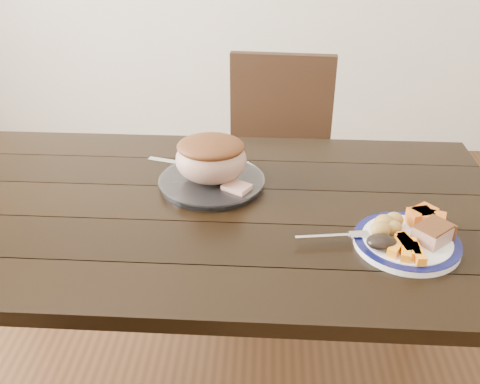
{
  "coord_description": "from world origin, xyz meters",
  "views": [
    {
      "loc": [
        0.14,
        -1.23,
        1.49
      ],
      "look_at": [
        0.08,
        -0.02,
        0.8
      ],
      "focal_mm": 40.0,
      "sensor_mm": 36.0,
      "label": 1
    }
  ],
  "objects_px": {
    "dinner_plate": "(406,243)",
    "carving_knife": "(214,167)",
    "chair_far": "(278,160)",
    "roast_joint": "(211,160)",
    "serving_platter": "(212,183)",
    "fork": "(338,236)",
    "pork_slice": "(433,234)",
    "dining_table": "(212,232)"
  },
  "relations": [
    {
      "from": "chair_far",
      "to": "fork",
      "type": "distance_m",
      "value": 0.95
    },
    {
      "from": "fork",
      "to": "roast_joint",
      "type": "bearing_deg",
      "value": 132.76
    },
    {
      "from": "serving_platter",
      "to": "pork_slice",
      "type": "bearing_deg",
      "value": -26.55
    },
    {
      "from": "dinner_plate",
      "to": "fork",
      "type": "distance_m",
      "value": 0.16
    },
    {
      "from": "chair_far",
      "to": "dinner_plate",
      "type": "distance_m",
      "value": 0.98
    },
    {
      "from": "fork",
      "to": "dinner_plate",
      "type": "bearing_deg",
      "value": -8.71
    },
    {
      "from": "serving_platter",
      "to": "pork_slice",
      "type": "height_order",
      "value": "pork_slice"
    },
    {
      "from": "serving_platter",
      "to": "roast_joint",
      "type": "height_order",
      "value": "roast_joint"
    },
    {
      "from": "serving_platter",
      "to": "carving_knife",
      "type": "distance_m",
      "value": 0.1
    },
    {
      "from": "dinner_plate",
      "to": "carving_knife",
      "type": "distance_m",
      "value": 0.62
    },
    {
      "from": "fork",
      "to": "roast_joint",
      "type": "distance_m",
      "value": 0.43
    },
    {
      "from": "dining_table",
      "to": "carving_knife",
      "type": "height_order",
      "value": "carving_knife"
    },
    {
      "from": "serving_platter",
      "to": "dining_table",
      "type": "bearing_deg",
      "value": -85.78
    },
    {
      "from": "dinner_plate",
      "to": "fork",
      "type": "relative_size",
      "value": 1.4
    },
    {
      "from": "serving_platter",
      "to": "pork_slice",
      "type": "xyz_separation_m",
      "value": [
        0.55,
        -0.27,
        0.03
      ]
    },
    {
      "from": "serving_platter",
      "to": "roast_joint",
      "type": "bearing_deg",
      "value": -90.0
    },
    {
      "from": "dining_table",
      "to": "pork_slice",
      "type": "xyz_separation_m",
      "value": [
        0.54,
        -0.17,
        0.13
      ]
    },
    {
      "from": "pork_slice",
      "to": "fork",
      "type": "relative_size",
      "value": 0.46
    },
    {
      "from": "serving_platter",
      "to": "chair_far",
      "type": "bearing_deg",
      "value": 72.26
    },
    {
      "from": "dining_table",
      "to": "chair_far",
      "type": "xyz_separation_m",
      "value": [
        0.2,
        0.74,
        -0.13
      ]
    },
    {
      "from": "dinner_plate",
      "to": "serving_platter",
      "type": "height_order",
      "value": "serving_platter"
    },
    {
      "from": "serving_platter",
      "to": "carving_knife",
      "type": "height_order",
      "value": "serving_platter"
    },
    {
      "from": "chair_far",
      "to": "fork",
      "type": "xyz_separation_m",
      "value": [
        0.13,
        -0.9,
        0.25
      ]
    },
    {
      "from": "dining_table",
      "to": "pork_slice",
      "type": "bearing_deg",
      "value": -17.67
    },
    {
      "from": "serving_platter",
      "to": "pork_slice",
      "type": "distance_m",
      "value": 0.61
    },
    {
      "from": "chair_far",
      "to": "dinner_plate",
      "type": "relative_size",
      "value": 3.71
    },
    {
      "from": "carving_knife",
      "to": "chair_far",
      "type": "bearing_deg",
      "value": 84.58
    },
    {
      "from": "roast_joint",
      "to": "carving_knife",
      "type": "bearing_deg",
      "value": 91.78
    },
    {
      "from": "fork",
      "to": "roast_joint",
      "type": "xyz_separation_m",
      "value": [
        -0.33,
        0.27,
        0.06
      ]
    },
    {
      "from": "serving_platter",
      "to": "fork",
      "type": "distance_m",
      "value": 0.42
    },
    {
      "from": "fork",
      "to": "chair_far",
      "type": "bearing_deg",
      "value": 89.82
    },
    {
      "from": "pork_slice",
      "to": "dining_table",
      "type": "bearing_deg",
      "value": 162.33
    },
    {
      "from": "fork",
      "to": "pork_slice",
      "type": "bearing_deg",
      "value": -9.76
    },
    {
      "from": "chair_far",
      "to": "pork_slice",
      "type": "distance_m",
      "value": 1.01
    },
    {
      "from": "roast_joint",
      "to": "dining_table",
      "type": "bearing_deg",
      "value": -85.78
    },
    {
      "from": "dinner_plate",
      "to": "fork",
      "type": "xyz_separation_m",
      "value": [
        -0.16,
        0.0,
        0.01
      ]
    },
    {
      "from": "dinner_plate",
      "to": "pork_slice",
      "type": "xyz_separation_m",
      "value": [
        0.06,
        -0.0,
        0.03
      ]
    },
    {
      "from": "chair_far",
      "to": "roast_joint",
      "type": "height_order",
      "value": "chair_far"
    },
    {
      "from": "chair_far",
      "to": "carving_knife",
      "type": "height_order",
      "value": "chair_far"
    },
    {
      "from": "dining_table",
      "to": "carving_knife",
      "type": "relative_size",
      "value": 5.12
    },
    {
      "from": "dining_table",
      "to": "chair_far",
      "type": "bearing_deg",
      "value": 75.13
    },
    {
      "from": "dining_table",
      "to": "serving_platter",
      "type": "height_order",
      "value": "serving_platter"
    }
  ]
}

